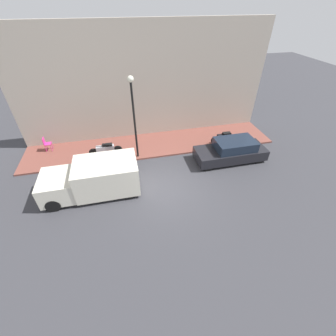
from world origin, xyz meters
TOP-DOWN VIEW (x-y plane):
  - ground_plane at (0.00, 0.00)m, footprint 60.00×60.00m
  - sidewalk at (4.55, 0.00)m, footprint 3.09×16.56m
  - building_facade at (6.25, 0.00)m, footprint 0.30×16.56m
  - parked_car at (1.79, -4.50)m, footprint 1.69×4.31m
  - delivery_van at (0.68, 3.67)m, footprint 2.06×4.76m
  - scooter_silver at (3.87, 3.05)m, footprint 0.30×2.07m
  - motorcycle_black at (3.59, -4.86)m, footprint 0.30×1.87m
  - streetlamp at (3.31, 1.11)m, footprint 0.34×0.34m
  - cafe_chair at (5.32, 6.77)m, footprint 0.40×0.40m

SIDE VIEW (x-z plane):
  - ground_plane at x=0.00m, z-range 0.00..0.00m
  - sidewalk at x=4.55m, z-range 0.00..0.11m
  - motorcycle_black at x=3.59m, z-range 0.14..0.93m
  - scooter_silver at x=3.87m, z-range 0.14..0.95m
  - cafe_chair at x=5.32m, z-range 0.18..1.11m
  - parked_car at x=1.79m, z-range -0.03..1.34m
  - delivery_van at x=0.68m, z-range 0.02..1.81m
  - streetlamp at x=3.31m, z-range 0.89..5.82m
  - building_facade at x=6.25m, z-range 0.00..7.28m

